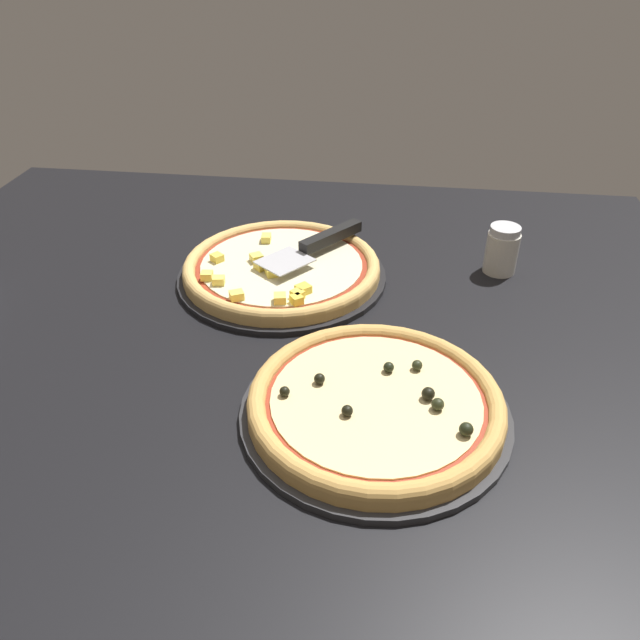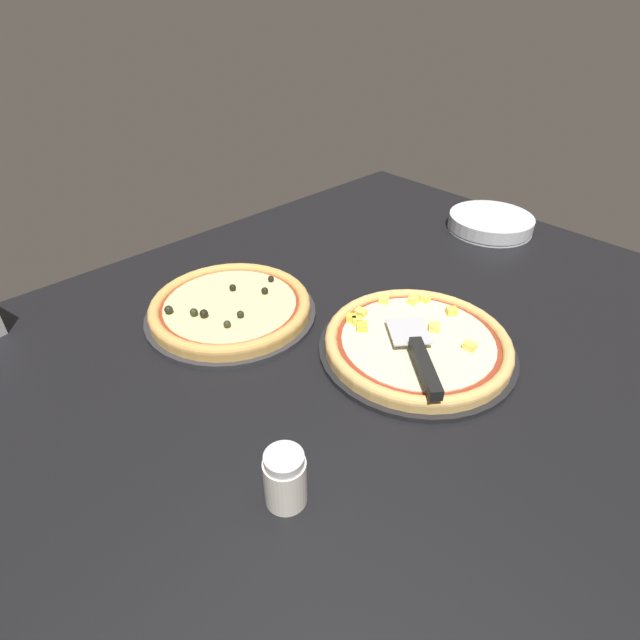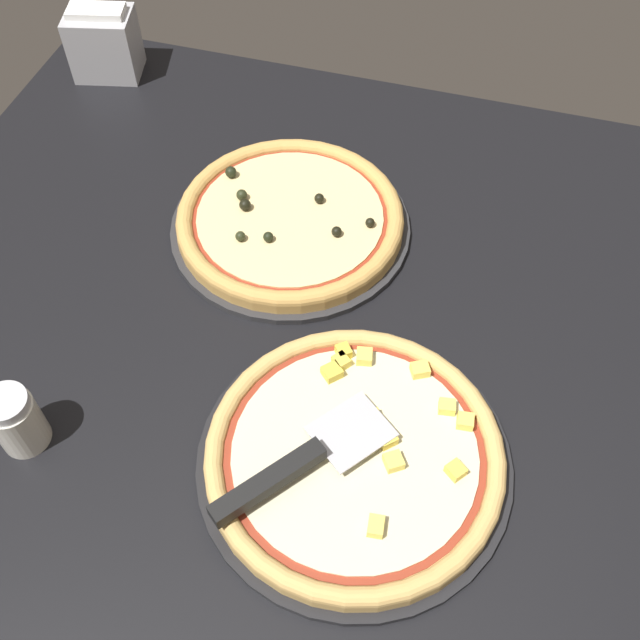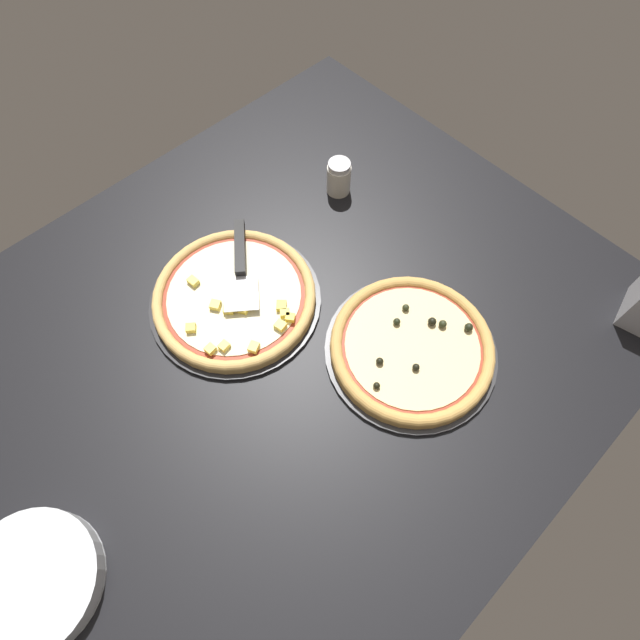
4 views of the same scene
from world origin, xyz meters
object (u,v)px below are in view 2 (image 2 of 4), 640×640
object	(u,v)px
parmesan_shaker	(285,479)
plate_stack	(490,223)
pizza_back	(230,306)
serving_spatula	(422,360)
pizza_front	(419,341)

from	to	relation	value
parmesan_shaker	plate_stack	bearing A→B (deg)	15.79
pizza_back	plate_stack	xyz separation A→B (cm)	(77.07, -14.49, -0.28)
pizza_back	serving_spatula	bearing A→B (deg)	-73.14
pizza_front	plate_stack	world-z (taller)	pizza_front
serving_spatula	parmesan_shaker	size ratio (longest dim) A/B	2.34
serving_spatula	plate_stack	xyz separation A→B (cm)	(65.00, 25.33, -3.06)
pizza_back	pizza_front	bearing A→B (deg)	-60.79
plate_stack	parmesan_shaker	bearing A→B (deg)	-164.21
serving_spatula	parmesan_shaker	world-z (taller)	parmesan_shaker
pizza_back	parmesan_shaker	distance (cm)	46.67
pizza_front	plate_stack	distance (cm)	61.22
parmesan_shaker	serving_spatula	bearing A→B (deg)	3.88
pizza_back	parmesan_shaker	world-z (taller)	parmesan_shaker
pizza_back	serving_spatula	size ratio (longest dim) A/B	1.60
pizza_front	plate_stack	size ratio (longest dim) A/B	1.54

